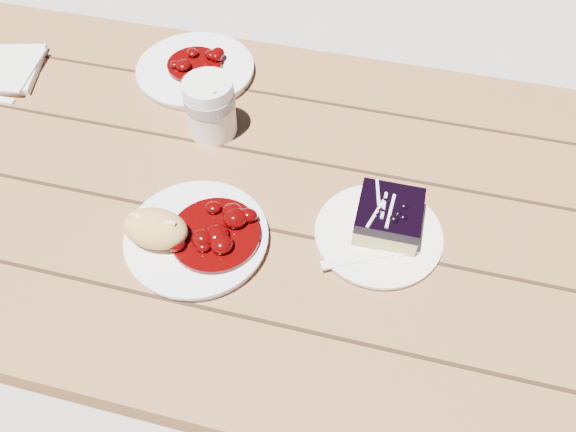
% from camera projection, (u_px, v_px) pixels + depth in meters
% --- Properties ---
extents(ground, '(60.00, 60.00, 0.00)m').
position_uv_depth(ground, '(213.00, 350.00, 1.58)').
color(ground, '#A9A399').
rests_on(ground, ground).
extents(picnic_table, '(2.00, 1.55, 0.75)m').
position_uv_depth(picnic_table, '(181.00, 226.00, 1.11)').
color(picnic_table, brown).
rests_on(picnic_table, ground).
extents(main_plate, '(0.22, 0.22, 0.02)m').
position_uv_depth(main_plate, '(197.00, 238.00, 0.88)').
color(main_plate, white).
rests_on(main_plate, picnic_table).
extents(goulash_stew, '(0.14, 0.14, 0.04)m').
position_uv_depth(goulash_stew, '(214.00, 229.00, 0.86)').
color(goulash_stew, '#480202').
rests_on(goulash_stew, main_plate).
extents(bread_roll, '(0.10, 0.07, 0.05)m').
position_uv_depth(bread_roll, '(155.00, 228.00, 0.85)').
color(bread_roll, '#DFAC56').
rests_on(bread_roll, main_plate).
extents(dessert_plate, '(0.20, 0.20, 0.01)m').
position_uv_depth(dessert_plate, '(378.00, 235.00, 0.89)').
color(dessert_plate, white).
rests_on(dessert_plate, picnic_table).
extents(blueberry_cake, '(0.10, 0.10, 0.06)m').
position_uv_depth(blueberry_cake, '(389.00, 216.00, 0.87)').
color(blueberry_cake, '#D1BD72').
rests_on(blueberry_cake, dessert_plate).
extents(fork_dessert, '(0.15, 0.10, 0.00)m').
position_uv_depth(fork_dessert, '(361.00, 258.00, 0.85)').
color(fork_dessert, white).
rests_on(fork_dessert, dessert_plate).
extents(coffee_cup, '(0.09, 0.09, 0.11)m').
position_uv_depth(coffee_cup, '(210.00, 107.00, 1.00)').
color(coffee_cup, white).
rests_on(coffee_cup, picnic_table).
extents(napkin_stack, '(0.18, 0.18, 0.01)m').
position_uv_depth(napkin_stack, '(1.00, 69.00, 1.14)').
color(napkin_stack, white).
rests_on(napkin_stack, picnic_table).
extents(second_plate, '(0.23, 0.23, 0.02)m').
position_uv_depth(second_plate, '(196.00, 70.00, 1.14)').
color(second_plate, white).
rests_on(second_plate, picnic_table).
extents(second_stew, '(0.11, 0.11, 0.04)m').
position_uv_depth(second_stew, '(194.00, 58.00, 1.11)').
color(second_stew, '#480202').
rests_on(second_stew, second_plate).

